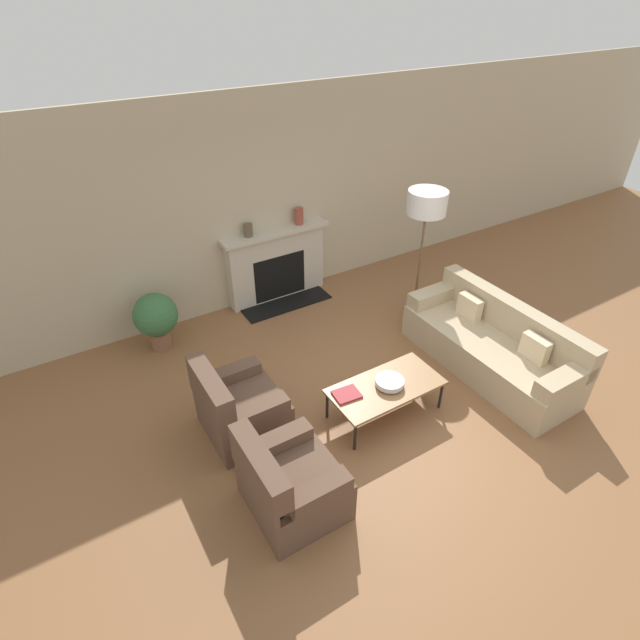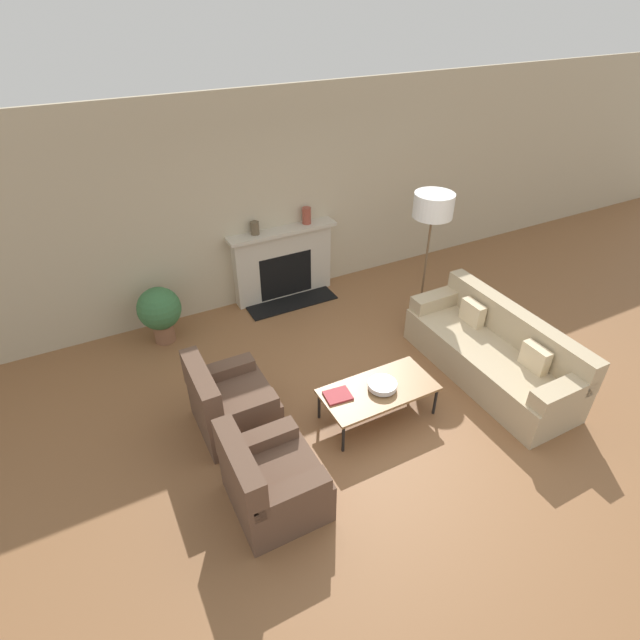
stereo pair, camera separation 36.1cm
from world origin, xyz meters
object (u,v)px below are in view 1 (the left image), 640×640
Objects in this scene: bowl at (390,382)px; couch at (492,346)px; fireplace at (277,265)px; armchair_far at (239,408)px; mantel_vase_left at (248,230)px; coffee_table at (386,388)px; book at (347,394)px; mantel_vase_center_left at (299,216)px; potted_plant at (156,317)px; floor_lamp at (427,207)px; armchair_near at (289,484)px.

couch is at bearing -0.99° from bowl.
armchair_far is at bearing -125.99° from fireplace.
mantel_vase_left is at bearing 95.75° from bowl.
bowl is 1.72× the size of mantel_vase_left.
coffee_table is 4.25× the size of book.
fireplace reaches higher than armchair_far.
couch is 1.79× the size of coffee_table.
coffee_table is 0.45m from book.
armchair_far is 3.66× the size of mantel_vase_center_left.
armchair_far is at bearing 160.29° from book.
fireplace is 3.16m from couch.
couch is 3.47m from mantel_vase_left.
potted_plant is at bearing -171.64° from mantel_vase_center_left.
coffee_table is 3.00m from potted_plant.
floor_lamp reaches higher than mantel_vase_left.
armchair_far is at bearing 158.27° from coffee_table.
book is (-0.47, 0.11, -0.04)m from bowl.
mantel_vase_center_left is (1.99, 3.29, 0.87)m from armchair_near.
armchair_far is at bearing -81.58° from potted_plant.
floor_lamp is at bearing -42.12° from fireplace.
book is (-0.58, -2.67, -0.12)m from fireplace.
mantel_vase_left is at bearing 180.00° from mantel_vase_center_left.
mantel_vase_center_left reaches higher than armchair_near.
book is at bearing -59.16° from armchair_near.
couch is at bearing -62.94° from fireplace.
book is 2.80m from mantel_vase_left.
mantel_vase_center_left is (0.54, 2.79, 0.83)m from coffee_table.
couch is 2.55× the size of armchair_near.
armchair_far is at bearing -164.77° from floor_lamp.
book is 2.69m from potted_plant.
potted_plant reaches higher than bowl.
armchair_far reaches higher than coffee_table.
floor_lamp reaches higher than fireplace.
mantel_vase_center_left is 2.40m from potted_plant.
bowl is at bearing -54.46° from potted_plant.
armchair_far is 2.65m from mantel_vase_left.
armchair_far is 0.70× the size of coffee_table.
bowl is at bearing -100.18° from mantel_vase_center_left.
book is at bearing -93.88° from couch.
fireplace is at bearing -177.83° from mantel_vase_center_left.
fireplace is 1.30× the size of coffee_table.
mantel_vase_center_left is (-1.04, 2.83, 0.88)m from couch.
fireplace is 2.05× the size of potted_plant.
armchair_far is 2.81× the size of bowl.
coffee_table is at bearing -100.90° from mantel_vase_center_left.
fireplace is 0.72× the size of couch.
couch is 4.14m from potted_plant.
potted_plant is (-1.48, -0.33, -0.70)m from mantel_vase_left.
floor_lamp is 9.95× the size of mantel_vase_left.
couch is 2.83× the size of potted_plant.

